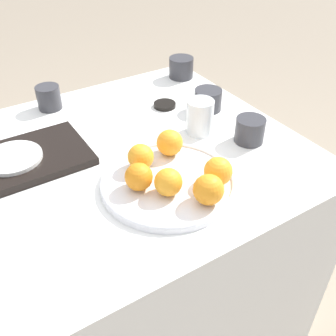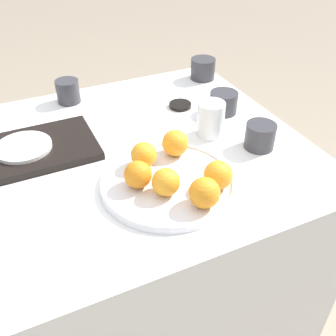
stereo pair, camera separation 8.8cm
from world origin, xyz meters
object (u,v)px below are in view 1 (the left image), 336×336
Objects in this scene: cup_0 at (208,100)px; fruit_platter at (168,182)px; orange_4 at (139,177)px; water_glass at (200,117)px; orange_1 at (218,171)px; orange_5 at (208,190)px; cup_3 at (49,98)px; orange_2 at (141,157)px; orange_3 at (170,143)px; serving_tray at (14,163)px; orange_0 at (168,182)px; soy_dish at (165,105)px; side_plate at (13,158)px; cup_1 at (250,130)px; cup_2 at (181,68)px.

fruit_platter is at bearing -140.33° from cup_0.
water_glass is at bearing 27.56° from orange_4.
orange_5 is (-0.06, -0.04, 0.00)m from orange_1.
orange_2 is at bearing -79.51° from cup_3.
fruit_platter is at bearing -124.24° from orange_3.
serving_tray is at bearing 166.76° from water_glass.
orange_0 is 0.94× the size of orange_5.
fruit_platter reaches higher than soy_dish.
orange_3 is 0.15m from water_glass.
fruit_platter is 5.01× the size of orange_0.
cup_0 is 0.13m from soy_dish.
water_glass is (0.20, 0.15, 0.04)m from fruit_platter.
fruit_platter is 0.39m from side_plate.
orange_1 is 0.24m from water_glass.
orange_1 reaches higher than cup_1.
orange_3 is at bearing -146.56° from cup_0.
side_plate reaches higher than fruit_platter.
serving_tray is (-0.25, 0.19, -0.03)m from orange_2.
cup_1 is at bearing -93.70° from cup_0.
orange_3 is 0.28m from soy_dish.
fruit_platter is at bearing -11.10° from orange_4.
orange_4 is 0.16m from orange_5.
orange_4 is 0.65× the size of water_glass.
orange_1 reaches higher than soy_dish.
orange_1 is 0.99× the size of orange_3.
serving_tray is at bearing 130.42° from orange_5.
cup_0 is (0.10, 0.09, -0.02)m from water_glass.
orange_1 is 0.18× the size of serving_tray.
side_plate is (-0.26, 0.30, -0.02)m from orange_0.
side_plate is 0.30m from cup_3.
orange_5 is at bearing -97.94° from orange_3.
cup_1 is at bearing -49.87° from cup_3.
cup_0 is (0.58, -0.02, 0.02)m from serving_tray.
orange_3 is 0.28m from cup_0.
orange_4 is 0.93× the size of soy_dish.
orange_1 is 0.41m from soy_dish.
orange_1 is 0.19m from orange_2.
fruit_platter is 0.29m from cup_1.
water_glass is 1.42× the size of soy_dish.
orange_4 is 0.75× the size of cup_2.
side_plate is 1.68× the size of cup_2.
water_glass is 0.18m from soy_dish.
orange_3 is 0.98× the size of orange_5.
orange_1 reaches higher than cup_0.
orange_4 is 0.76× the size of cup_0.
orange_4 is at bearing -149.00° from orange_3.
water_glass is at bearing -13.24° from side_plate.
orange_4 is 0.33m from serving_tray.
cup_2 is (0.32, 0.59, -0.01)m from orange_5.
water_glass reaches higher than fruit_platter.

